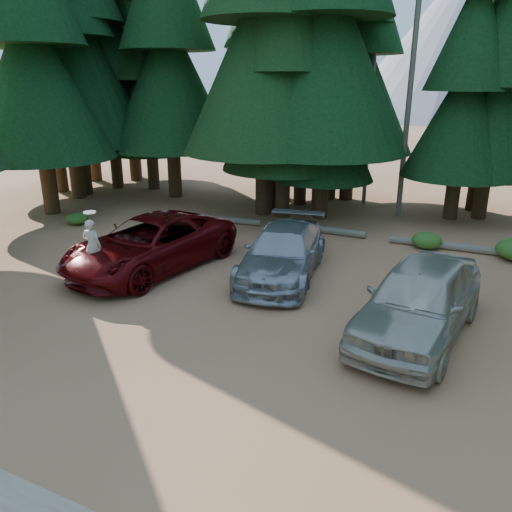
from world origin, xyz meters
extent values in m
plane|color=#9C6542|center=(0.00, 0.00, 0.00)|extent=(160.00, 160.00, 0.00)
cylinder|color=#6B6856|center=(0.80, 14.50, 6.00)|extent=(0.24, 0.24, 12.00)
cylinder|color=#6B6856|center=(-1.20, 16.00, 5.00)|extent=(0.20, 0.20, 10.00)
cone|color=gray|center=(0.00, 85.00, 14.00)|extent=(44.00, 44.00, 28.00)
cone|color=gray|center=(-8.00, 95.00, 10.00)|extent=(36.00, 36.00, 20.00)
imported|color=#59070A|center=(-5.32, 3.81, 0.87)|extent=(3.81, 6.63, 1.74)
imported|color=#A5A7AD|center=(-1.15, 5.07, 0.79)|extent=(3.16, 5.77, 1.58)
imported|color=beige|center=(3.36, 2.87, 0.94)|extent=(2.90, 5.74, 1.87)
imported|color=beige|center=(-6.00, 1.87, 1.28)|extent=(0.64, 0.47, 1.63)
cylinder|color=white|center=(-6.00, 1.92, 2.31)|extent=(0.36, 0.36, 0.04)
cylinder|color=#6B6856|center=(-6.14, 9.79, 0.14)|extent=(3.93, 0.63, 0.28)
cylinder|color=#6B6856|center=(-1.39, 10.17, 0.14)|extent=(3.48, 0.34, 0.29)
cylinder|color=#6B6856|center=(3.54, 10.14, 0.14)|extent=(4.48, 0.39, 0.29)
ellipsoid|color=#2F601C|center=(-7.24, 7.26, 0.25)|extent=(0.92, 0.92, 0.51)
ellipsoid|color=#2F601C|center=(-2.13, 9.78, 0.28)|extent=(1.04, 1.04, 0.57)
ellipsoid|color=#2F601C|center=(-1.10, 7.13, 0.34)|extent=(1.23, 1.23, 0.67)
ellipsoid|color=#2F601C|center=(-1.85, 8.11, 0.22)|extent=(0.80, 0.80, 0.44)
ellipsoid|color=#2F601C|center=(2.67, 10.00, 0.30)|extent=(1.09, 1.09, 0.60)
ellipsoid|color=#2F601C|center=(-11.57, 6.84, 0.26)|extent=(0.93, 0.93, 0.51)
camera|label=1|loc=(4.51, -8.82, 5.98)|focal=35.00mm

